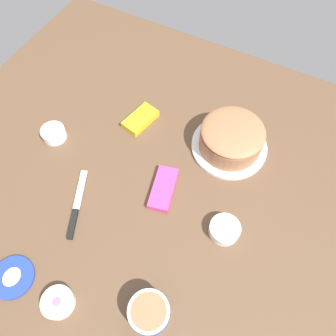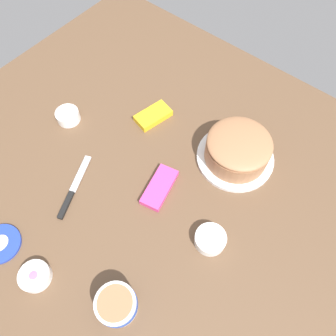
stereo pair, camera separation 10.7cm
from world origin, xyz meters
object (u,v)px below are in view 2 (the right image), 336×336
object	(u,v)px
frosting_tub	(117,305)
sprinkle_bowl_green	(68,116)
sprinkle_bowl_pink	(35,276)
candy_box_upper	(160,187)
spreading_knife	(72,192)
sprinkle_bowl_rainbow	(210,239)
frosted_cake	(237,150)
candy_box_lower	(153,116)
frosting_tub_lid	(0,244)

from	to	relation	value
frosting_tub	sprinkle_bowl_green	size ratio (longest dim) A/B	1.32
sprinkle_bowl_pink	candy_box_upper	distance (m)	0.45
frosting_tub	spreading_knife	bearing A→B (deg)	66.17
sprinkle_bowl_rainbow	candy_box_upper	distance (m)	0.23
frosted_cake	sprinkle_bowl_rainbow	size ratio (longest dim) A/B	2.81
frosting_tub	candy_box_lower	world-z (taller)	frosting_tub
spreading_knife	sprinkle_bowl_green	bearing A→B (deg)	49.57
frosting_tub	sprinkle_bowl_green	world-z (taller)	frosting_tub
frosting_tub	candy_box_upper	world-z (taller)	frosting_tub
spreading_knife	frosting_tub	bearing A→B (deg)	-113.83
spreading_knife	candy_box_lower	xyz separation A→B (m)	(0.40, -0.01, 0.01)
sprinkle_bowl_rainbow	sprinkle_bowl_green	xyz separation A→B (m)	(0.05, 0.67, 0.00)
sprinkle_bowl_green	sprinkle_bowl_pink	bearing A→B (deg)	-141.78
sprinkle_bowl_green	candy_box_lower	world-z (taller)	sprinkle_bowl_green
frosting_tub	spreading_knife	world-z (taller)	frosting_tub
frosting_tub_lid	candy_box_lower	xyz separation A→B (m)	(0.65, -0.04, 0.01)
sprinkle_bowl_pink	spreading_knife	bearing A→B (deg)	25.55
spreading_knife	sprinkle_bowl_rainbow	xyz separation A→B (m)	(0.15, -0.44, 0.01)
sprinkle_bowl_rainbow	sprinkle_bowl_pink	distance (m)	0.51
sprinkle_bowl_rainbow	spreading_knife	bearing A→B (deg)	108.75
frosting_tub	sprinkle_bowl_pink	xyz separation A→B (m)	(-0.09, 0.24, -0.02)
frosting_tub	sprinkle_bowl_rainbow	distance (m)	0.32
candy_box_lower	candy_box_upper	xyz separation A→B (m)	(-0.21, -0.21, -0.00)
frosted_cake	frosting_tub	xyz separation A→B (m)	(-0.60, -0.01, -0.02)
spreading_knife	frosting_tub_lid	bearing A→B (deg)	171.24
candy_box_upper	sprinkle_bowl_rainbow	bearing A→B (deg)	-112.96
sprinkle_bowl_rainbow	sprinkle_bowl_green	world-z (taller)	sprinkle_bowl_green
spreading_knife	frosted_cake	bearing A→B (deg)	-37.36
candy_box_lower	frosting_tub	bearing A→B (deg)	-134.86
frosting_tub_lid	candy_box_lower	distance (m)	0.66
frosting_tub	frosting_tub_lid	xyz separation A→B (m)	(-0.10, 0.39, -0.03)
sprinkle_bowl_green	sprinkle_bowl_pink	xyz separation A→B (m)	(-0.45, -0.35, -0.00)
frosting_tub_lid	spreading_knife	world-z (taller)	frosting_tub_lid
frosted_cake	candy_box_lower	xyz separation A→B (m)	(-0.04, 0.33, -0.04)
frosted_cake	spreading_knife	xyz separation A→B (m)	(-0.44, 0.34, -0.05)
spreading_knife	sprinkle_bowl_pink	xyz separation A→B (m)	(-0.25, -0.12, 0.01)
frosting_tub_lid	sprinkle_bowl_pink	xyz separation A→B (m)	(0.01, -0.16, 0.01)
spreading_knife	candy_box_lower	bearing A→B (deg)	-0.76
spreading_knife	sprinkle_bowl_green	xyz separation A→B (m)	(0.20, 0.23, 0.02)
sprinkle_bowl_rainbow	candy_box_lower	bearing A→B (deg)	60.14
frosting_tub	candy_box_lower	distance (m)	0.66
candy_box_lower	candy_box_upper	size ratio (longest dim) A/B	0.86
frosting_tub_lid	sprinkle_bowl_pink	size ratio (longest dim) A/B	1.38
sprinkle_bowl_pink	frosted_cake	bearing A→B (deg)	-17.68
frosted_cake	sprinkle_bowl_pink	size ratio (longest dim) A/B	2.97
spreading_knife	sprinkle_bowl_green	world-z (taller)	sprinkle_bowl_green
candy_box_upper	frosting_tub_lid	bearing A→B (deg)	137.47
candy_box_lower	sprinkle_bowl_green	bearing A→B (deg)	143.47
candy_box_upper	sprinkle_bowl_green	bearing A→B (deg)	75.92
spreading_knife	candy_box_upper	xyz separation A→B (m)	(0.19, -0.21, 0.01)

